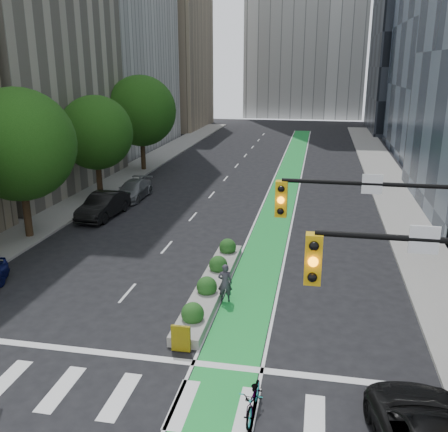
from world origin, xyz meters
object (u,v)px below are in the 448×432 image
at_px(median_planter, 212,283).
at_px(cyclist, 225,283).
at_px(parked_car_left_far, 133,190).
at_px(parked_car_left_mid, 103,205).
at_px(bicycle, 254,399).

relative_size(median_planter, cyclist, 5.91).
bearing_deg(cyclist, parked_car_left_far, -63.31).
bearing_deg(parked_car_left_far, parked_car_left_mid, -92.57).
relative_size(bicycle, cyclist, 1.11).
bearing_deg(cyclist, parked_car_left_mid, -52.14).
distance_m(bicycle, parked_car_left_mid, 21.78).
xyz_separation_m(median_planter, parked_car_left_mid, (-9.60, 9.75, 0.45)).
distance_m(cyclist, parked_car_left_far, 18.72).
relative_size(cyclist, parked_car_left_far, 0.37).
bearing_deg(parked_car_left_mid, bicycle, -51.09).
height_order(median_planter, bicycle, median_planter).
height_order(bicycle, parked_car_left_far, parked_car_left_far).
bearing_deg(parked_car_left_mid, parked_car_left_far, 91.11).
bearing_deg(median_planter, parked_car_left_far, 122.48).
relative_size(cyclist, parked_car_left_mid, 0.35).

